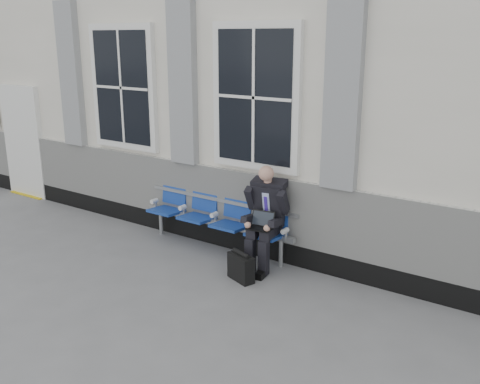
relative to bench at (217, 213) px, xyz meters
The scene contains 5 objects.
ground 1.45m from the bench, 80.57° to the right, with size 70.00×70.00×0.00m, color slate.
station_building 2.73m from the bench, 84.64° to the left, with size 14.40×4.40×4.49m.
bench is the anchor object (origin of this frame).
businessman 0.95m from the bench, ahead, with size 0.60×0.80×1.42m.
briefcase 1.18m from the bench, 37.40° to the right, with size 0.42×0.29×0.40m.
Camera 1 is at (4.25, -4.56, 3.02)m, focal length 40.00 mm.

